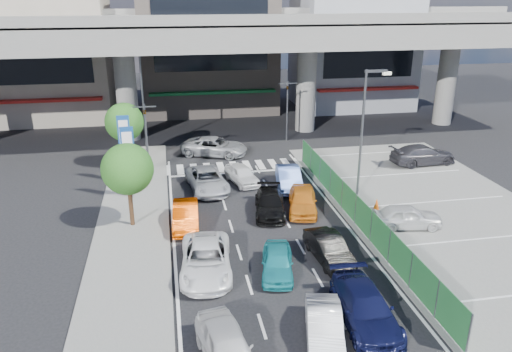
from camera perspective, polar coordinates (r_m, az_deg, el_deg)
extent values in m
plane|color=black|center=(25.66, 1.62, -8.39)|extent=(120.00, 120.00, 0.00)
cube|color=slate|center=(31.24, 21.01, -4.28)|extent=(12.00, 28.00, 0.06)
cube|color=slate|center=(28.82, -13.90, -5.49)|extent=(4.00, 30.00, 0.12)
cylinder|color=slate|center=(44.87, -14.57, 9.06)|extent=(1.80, 1.80, 8.00)
cylinder|color=slate|center=(46.54, 5.75, 10.00)|extent=(1.80, 1.80, 8.00)
cylinder|color=slate|center=(52.16, 20.93, 9.91)|extent=(1.80, 1.80, 8.00)
cube|color=slate|center=(44.35, -4.41, 16.04)|extent=(64.00, 14.00, 2.00)
cube|color=slate|center=(37.53, -3.27, 17.26)|extent=(64.00, 0.40, 0.90)
cube|color=slate|center=(51.03, -5.34, 18.06)|extent=(64.00, 0.40, 0.90)
cube|color=gray|center=(55.43, -22.67, 12.86)|extent=(12.00, 10.00, 13.00)
cube|color=red|center=(51.04, -23.19, 8.02)|extent=(10.80, 1.60, 0.25)
cube|color=black|center=(50.48, -23.87, 12.84)|extent=(9.60, 0.10, 5.85)
cube|color=gray|center=(55.38, -5.67, 15.33)|extent=(14.00, 10.00, 15.00)
cube|color=#14672E|center=(51.00, -4.96, 9.57)|extent=(12.60, 1.60, 0.25)
cube|color=black|center=(50.34, -5.17, 15.69)|extent=(11.20, 0.10, 6.75)
cube|color=gray|center=(58.18, 10.86, 13.83)|extent=(12.00, 10.00, 12.00)
cube|color=red|center=(53.96, 12.56, 9.77)|extent=(10.80, 1.60, 0.25)
cube|color=black|center=(53.49, 12.85, 13.78)|extent=(9.60, 0.10, 5.40)
cylinder|color=#595B60|center=(35.37, -12.37, 3.93)|extent=(0.14, 0.14, 5.20)
cube|color=#595B60|center=(34.78, -12.67, 7.72)|extent=(1.60, 0.08, 0.08)
imported|color=black|center=(34.85, -12.63, 7.24)|extent=(0.26, 1.24, 0.50)
cylinder|color=#595B60|center=(43.35, 3.57, 7.39)|extent=(0.14, 0.14, 5.20)
cube|color=#595B60|center=(42.87, 3.64, 10.52)|extent=(1.60, 0.08, 0.08)
imported|color=black|center=(42.93, 3.63, 10.12)|extent=(0.26, 1.24, 0.50)
cylinder|color=#595B60|center=(31.48, 11.98, 4.58)|extent=(0.16, 0.16, 8.00)
cube|color=#595B60|center=(30.91, 13.57, 11.58)|extent=(1.40, 0.15, 0.15)
cube|color=silver|center=(31.22, 14.74, 11.28)|extent=(0.50, 0.22, 0.18)
cylinder|color=#595B60|center=(40.87, -12.77, 8.14)|extent=(0.16, 0.16, 8.00)
cube|color=#595B60|center=(40.23, -12.34, 13.62)|extent=(1.40, 0.15, 0.15)
cube|color=silver|center=(40.23, -11.30, 13.48)|extent=(0.50, 0.22, 0.18)
cylinder|color=#595B60|center=(32.11, -14.09, -0.75)|extent=(0.10, 0.10, 2.20)
cube|color=navy|center=(31.43, -14.41, 2.82)|extent=(0.80, 0.12, 3.00)
cube|color=white|center=(31.36, -14.42, 2.78)|extent=(0.60, 0.02, 2.40)
cylinder|color=#595B60|center=(34.95, -14.50, 0.96)|extent=(0.10, 0.10, 2.20)
cube|color=navy|center=(34.33, -14.81, 4.27)|extent=(0.80, 0.12, 3.00)
cube|color=white|center=(34.27, -14.82, 4.24)|extent=(0.60, 0.02, 2.40)
cylinder|color=#382314|center=(28.36, -14.09, -3.42)|extent=(0.24, 0.24, 2.40)
sphere|color=#1C4814|center=(27.56, -14.48, 0.77)|extent=(2.80, 2.80, 2.80)
cylinder|color=#382314|center=(38.26, -14.53, 2.81)|extent=(0.24, 0.24, 2.40)
sphere|color=#1C4814|center=(37.67, -14.82, 5.99)|extent=(2.80, 2.80, 2.80)
imported|color=silver|center=(18.45, -3.36, -18.92)|extent=(2.27, 4.26, 1.38)
imported|color=white|center=(19.59, 7.81, -16.70)|extent=(2.13, 3.91, 1.22)
imported|color=black|center=(20.70, 12.36, -14.48)|extent=(2.13, 4.83, 1.38)
imported|color=white|center=(23.50, -5.74, -9.48)|extent=(2.71, 5.15, 1.38)
imported|color=teal|center=(23.39, 2.45, -9.78)|extent=(2.14, 3.79, 1.22)
imported|color=black|center=(24.67, 8.34, -8.23)|extent=(1.67, 3.92, 1.26)
imported|color=#C23D01|center=(28.00, -8.04, -4.51)|extent=(1.60, 4.04, 1.31)
imported|color=black|center=(29.36, 1.58, -3.17)|extent=(2.43, 4.47, 1.23)
imported|color=orange|center=(29.72, 5.35, -2.80)|extent=(2.55, 4.32, 1.38)
imported|color=#ADAFB4|center=(32.92, -5.61, -0.46)|extent=(2.84, 5.12, 1.36)
imported|color=silver|center=(33.95, -1.62, 0.18)|extent=(2.33, 3.87, 1.23)
imported|color=#597BCE|center=(33.14, 3.77, -0.24)|extent=(1.96, 4.34, 1.38)
imported|color=gray|center=(39.83, -4.74, 3.37)|extent=(5.69, 4.14, 1.44)
imported|color=silver|center=(28.75, 16.85, -4.44)|extent=(3.98, 2.08, 1.29)
imported|color=#333238|center=(39.55, 18.53, 2.33)|extent=(5.10, 2.35, 1.44)
cone|color=#D64F0B|center=(30.66, 13.62, -3.12)|extent=(0.46, 0.46, 0.70)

